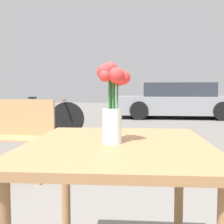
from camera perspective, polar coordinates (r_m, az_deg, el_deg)
name	(u,v)px	position (r m, az deg, el deg)	size (l,w,h in m)	color
table_front	(118,167)	(1.22, 1.23, -11.16)	(0.84, 0.97, 0.73)	#9E7047
flower_vase	(113,101)	(1.16, 0.17, 2.15)	(0.14, 0.13, 0.34)	silver
bicycle	(42,118)	(5.98, -14.01, -1.29)	(1.70, 0.56, 0.82)	black
parked_car	(177,101)	(9.99, 13.09, 2.16)	(4.32, 1.96, 1.21)	gray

